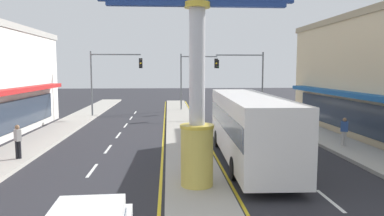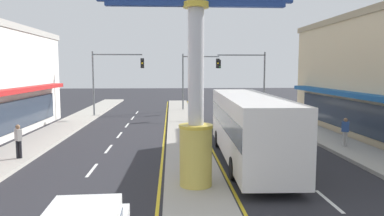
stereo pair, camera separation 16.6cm
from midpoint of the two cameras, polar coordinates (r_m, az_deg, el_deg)
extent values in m
cube|color=#A39E93|center=(25.46, -1.00, -4.00)|extent=(2.42, 52.00, 0.14)
cube|color=#ADA89E|center=(24.85, -22.49, -4.67)|extent=(2.70, 60.00, 0.18)
cube|color=#ADA89E|center=(25.58, 20.22, -4.29)|extent=(2.70, 60.00, 0.18)
cube|color=silver|center=(13.16, -19.16, -14.40)|extent=(0.14, 2.20, 0.01)
cube|color=silver|center=(17.23, -15.13, -9.37)|extent=(0.14, 2.20, 0.01)
cube|color=silver|center=(21.43, -12.72, -6.26)|extent=(0.14, 2.20, 0.01)
cube|color=silver|center=(25.70, -11.13, -4.17)|extent=(0.14, 2.20, 0.01)
cube|color=silver|center=(30.00, -9.99, -2.68)|extent=(0.14, 2.20, 0.01)
cube|color=silver|center=(34.33, -9.14, -1.56)|extent=(0.14, 2.20, 0.01)
cube|color=silver|center=(38.68, -8.49, -0.69)|extent=(0.14, 2.20, 0.01)
cube|color=silver|center=(13.83, 21.00, -13.45)|extent=(0.14, 2.20, 0.01)
cube|color=silver|center=(17.75, 15.10, -8.91)|extent=(0.14, 2.20, 0.01)
cube|color=silver|center=(21.85, 11.45, -5.99)|extent=(0.14, 2.20, 0.01)
cube|color=silver|center=(26.05, 8.99, -3.99)|extent=(0.14, 2.20, 0.01)
cube|color=silver|center=(30.30, 7.22, -2.55)|extent=(0.14, 2.20, 0.01)
cube|color=silver|center=(34.59, 5.89, -1.45)|extent=(0.14, 2.20, 0.01)
cube|color=silver|center=(38.91, 4.86, -0.60)|extent=(0.14, 2.20, 0.01)
cube|color=yellow|center=(25.46, -4.13, -4.17)|extent=(0.12, 52.00, 0.01)
cube|color=yellow|center=(25.57, 2.12, -4.11)|extent=(0.12, 52.00, 0.01)
cylinder|color=gold|center=(13.86, 0.95, -7.64)|extent=(1.22, 1.22, 2.21)
cylinder|color=gold|center=(13.63, 0.96, -2.87)|extent=(1.29, 1.29, 0.12)
cylinder|color=#B7B7BC|center=(13.46, 0.97, 6.58)|extent=(0.59, 0.59, 4.60)
cylinder|color=gold|center=(13.66, 0.99, 15.84)|extent=(0.95, 0.95, 0.20)
cube|color=navy|center=(13.66, 0.99, 15.93)|extent=(6.51, 0.29, 0.16)
cube|color=#B21E1E|center=(23.65, -27.71, 2.08)|extent=(0.90, 21.67, 0.30)
cube|color=#195193|center=(24.85, 24.09, 1.90)|extent=(0.90, 19.14, 0.30)
cube|color=#283342|center=(25.18, 24.78, -1.39)|extent=(0.08, 18.47, 2.00)
cylinder|color=slate|center=(35.42, -15.07, 3.57)|extent=(0.16, 0.16, 6.20)
cylinder|color=slate|center=(35.02, -11.46, 8.22)|extent=(4.62, 0.12, 0.12)
cube|color=black|center=(34.59, -7.65, 6.97)|extent=(0.32, 0.24, 0.92)
sphere|color=black|center=(34.46, -7.68, 7.47)|extent=(0.17, 0.17, 0.17)
sphere|color=yellow|center=(34.45, -7.67, 6.97)|extent=(0.17, 0.17, 0.17)
sphere|color=black|center=(34.45, -7.66, 6.47)|extent=(0.17, 0.17, 0.17)
cylinder|color=slate|center=(36.40, 11.38, 3.73)|extent=(0.16, 0.16, 6.20)
cylinder|color=slate|center=(35.88, 7.87, 8.23)|extent=(4.62, 0.12, 0.12)
cube|color=black|center=(35.33, 4.20, 6.99)|extent=(0.32, 0.24, 0.92)
sphere|color=black|center=(35.19, 4.23, 7.48)|extent=(0.17, 0.17, 0.17)
sphere|color=yellow|center=(35.19, 4.23, 6.99)|extent=(0.17, 0.17, 0.17)
sphere|color=black|center=(35.18, 4.22, 6.50)|extent=(0.17, 0.17, 0.17)
cylinder|color=slate|center=(39.80, -1.31, 4.04)|extent=(0.16, 0.16, 6.20)
cylinder|color=slate|center=(39.91, 1.55, 8.06)|extent=(3.96, 0.12, 0.12)
cube|color=black|center=(39.95, 4.42, 6.88)|extent=(0.32, 0.24, 0.92)
sphere|color=black|center=(39.82, 4.45, 7.32)|extent=(0.17, 0.17, 0.17)
sphere|color=black|center=(39.81, 4.45, 6.89)|extent=(0.17, 0.17, 0.17)
sphere|color=#19D83F|center=(39.81, 4.44, 6.45)|extent=(0.17, 0.17, 0.17)
cube|color=silver|center=(17.97, 9.15, -2.70)|extent=(2.81, 11.26, 2.90)
cube|color=#283342|center=(17.93, 9.17, -1.75)|extent=(2.83, 11.04, 0.90)
cube|color=#283342|center=(23.38, 6.60, -0.02)|extent=(2.30, 0.14, 1.40)
cube|color=black|center=(23.30, 6.63, 2.43)|extent=(1.75, 0.13, 0.30)
cylinder|color=black|center=(21.42, 4.31, -4.83)|extent=(0.31, 0.97, 0.96)
cylinder|color=black|center=(21.78, 10.35, -4.73)|extent=(0.31, 0.97, 0.96)
cylinder|color=black|center=(15.25, 6.85, -9.37)|extent=(0.31, 0.97, 0.96)
cylinder|color=black|center=(15.75, 15.26, -9.04)|extent=(0.31, 0.97, 0.96)
cylinder|color=black|center=(19.85, -25.46, -5.88)|extent=(0.14, 0.14, 0.88)
cylinder|color=black|center=(19.80, -25.09, -5.89)|extent=(0.14, 0.14, 0.88)
cube|color=#B7B2AD|center=(19.70, -25.37, -3.82)|extent=(0.43, 0.44, 0.57)
sphere|color=#8C6647|center=(19.63, -25.42, -2.69)|extent=(0.22, 0.22, 0.22)
cylinder|color=#B7B2AD|center=(22.46, 22.86, -4.49)|extent=(0.14, 0.14, 0.83)
cylinder|color=#B7B2AD|center=(22.52, 23.18, -4.48)|extent=(0.14, 0.14, 0.83)
cube|color=#2D4C8C|center=(22.38, 23.10, -2.73)|extent=(0.46, 0.37, 0.57)
sphere|color=#8C6647|center=(22.33, 23.14, -1.73)|extent=(0.22, 0.22, 0.22)
camera|label=1|loc=(0.08, -89.74, 0.03)|focal=34.03mm
camera|label=2|loc=(0.08, 90.26, -0.03)|focal=34.03mm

